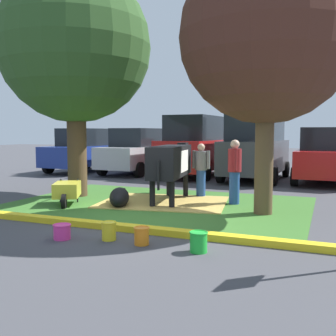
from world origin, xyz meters
The scene contains 20 objects.
ground_plane centered at (0.00, 0.00, 0.00)m, with size 80.00×80.00×0.00m, color #424247.
grass_island centered at (-0.37, 1.55, 0.01)m, with size 7.44×5.12×0.02m, color #386B28.
curb_yellow centered at (-0.37, -1.16, 0.06)m, with size 8.64×0.24×0.12m, color yellow.
hay_bedding centered at (-0.32, 1.78, 0.03)m, with size 3.20×2.40×0.04m, color tan.
shade_tree_left centered at (-3.04, 1.86, 4.22)m, with size 4.26×4.26×6.38m.
shade_tree_right centered at (2.31, 1.33, 3.93)m, with size 3.84×3.84×5.87m.
cow_holstein centered at (-0.23, 2.09, 1.08)m, with size 1.03×3.12×1.54m.
calf_lying centered at (-1.16, 0.93, 0.24)m, with size 0.89×1.31×0.48m.
person_handler centered at (0.30, 3.05, 0.82)m, with size 0.53×0.34×1.53m.
person_visitor_near centered at (1.43, 2.29, 0.89)m, with size 0.34×0.51×1.66m.
wheelbarrow centered at (-2.48, 0.58, 0.39)m, with size 1.12×1.55×0.63m.
bucket_pink centered at (-0.60, -2.10, 0.14)m, with size 0.32×0.32×0.26m.
bucket_yellow centered at (0.18, -1.84, 0.17)m, with size 0.27×0.27×0.32m.
bucket_orange centered at (0.83, -1.88, 0.15)m, with size 0.27×0.27×0.30m.
bucket_green centered at (1.82, -1.92, 0.17)m, with size 0.29×0.29×0.32m.
sedan_blue centered at (-7.02, 8.06, 0.98)m, with size 2.15×4.46×2.02m.
hatchback_white centered at (-4.36, 8.27, 0.98)m, with size 2.15×4.46×2.02m.
suv_black centered at (-1.54, 8.21, 1.27)m, with size 2.25×4.67×2.52m.
suv_dark_grey centered at (1.00, 7.88, 1.27)m, with size 2.25×4.67×2.52m.
sedan_red centered at (3.52, 7.94, 0.98)m, with size 2.15×4.46×2.02m.
Camera 1 is at (3.65, -7.64, 1.86)m, focal length 42.35 mm.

